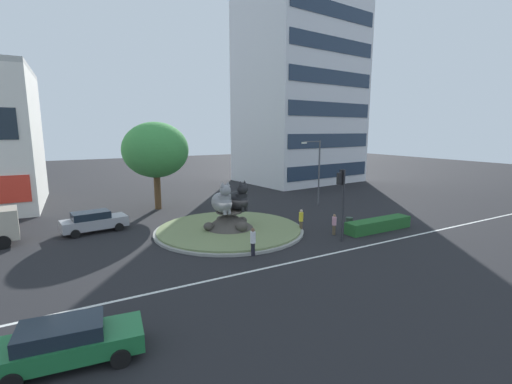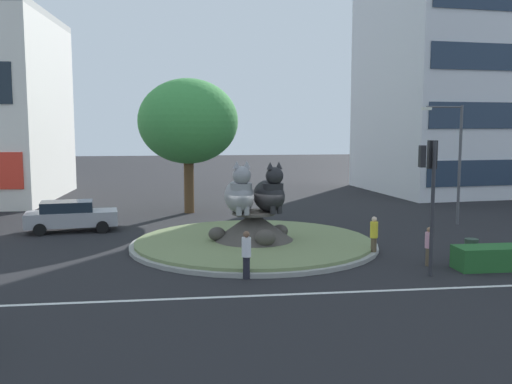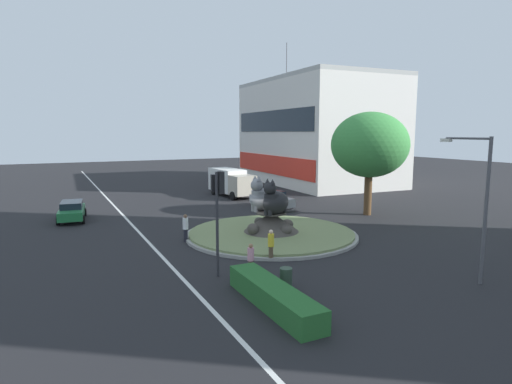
{
  "view_description": "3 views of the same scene",
  "coord_description": "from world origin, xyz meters",
  "px_view_note": "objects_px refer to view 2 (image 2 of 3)",
  "views": [
    {
      "loc": [
        -11.13,
        -24.06,
        7.74
      ],
      "look_at": [
        2.51,
        0.26,
        2.84
      ],
      "focal_mm": 24.81,
      "sensor_mm": 36.0,
      "label": 1
    },
    {
      "loc": [
        -3.35,
        -25.99,
        5.63
      ],
      "look_at": [
        0.24,
        1.03,
        2.42
      ],
      "focal_mm": 40.2,
      "sensor_mm": 36.0,
      "label": 2
    },
    {
      "loc": [
        24.29,
        -13.17,
        6.89
      ],
      "look_at": [
        -0.0,
        -1.14,
        3.03
      ],
      "focal_mm": 29.69,
      "sensor_mm": 36.0,
      "label": 3
    }
  ],
  "objects_px": {
    "streetlight_arm": "(455,155)",
    "cat_statue_black": "(270,194)",
    "hatchback_near_shophouse": "(71,216)",
    "pedestrian_yellow_shirt": "(374,235)",
    "litter_bin": "(471,249)",
    "cat_statue_grey": "(240,194)",
    "pedestrian_pink_shirt": "(429,245)",
    "pedestrian_white_shirt": "(246,253)",
    "traffic_light_mast": "(430,177)",
    "broadleaf_tree_behind_island": "(188,122)"
  },
  "relations": [
    {
      "from": "traffic_light_mast",
      "to": "litter_bin",
      "type": "xyz_separation_m",
      "value": [
        2.85,
        2.07,
        -3.25
      ]
    },
    {
      "from": "cat_statue_grey",
      "to": "streetlight_arm",
      "type": "distance_m",
      "value": 13.46
    },
    {
      "from": "cat_statue_grey",
      "to": "hatchback_near_shophouse",
      "type": "bearing_deg",
      "value": -128.05
    },
    {
      "from": "broadleaf_tree_behind_island",
      "to": "pedestrian_white_shirt",
      "type": "bearing_deg",
      "value": -83.65
    },
    {
      "from": "broadleaf_tree_behind_island",
      "to": "traffic_light_mast",
      "type": "bearing_deg",
      "value": -62.7
    },
    {
      "from": "pedestrian_pink_shirt",
      "to": "traffic_light_mast",
      "type": "bearing_deg",
      "value": 75.0
    },
    {
      "from": "cat_statue_black",
      "to": "pedestrian_pink_shirt",
      "type": "xyz_separation_m",
      "value": [
        5.73,
        -4.47,
        -1.65
      ]
    },
    {
      "from": "pedestrian_pink_shirt",
      "to": "hatchback_near_shophouse",
      "type": "distance_m",
      "value": 18.3
    },
    {
      "from": "pedestrian_pink_shirt",
      "to": "litter_bin",
      "type": "distance_m",
      "value": 2.32
    },
    {
      "from": "pedestrian_yellow_shirt",
      "to": "litter_bin",
      "type": "bearing_deg",
      "value": -34.05
    },
    {
      "from": "traffic_light_mast",
      "to": "litter_bin",
      "type": "bearing_deg",
      "value": -49.33
    },
    {
      "from": "cat_statue_grey",
      "to": "traffic_light_mast",
      "type": "distance_m",
      "value": 8.71
    },
    {
      "from": "pedestrian_white_shirt",
      "to": "traffic_light_mast",
      "type": "bearing_deg",
      "value": -93.41
    },
    {
      "from": "broadleaf_tree_behind_island",
      "to": "pedestrian_white_shirt",
      "type": "distance_m",
      "value": 17.07
    },
    {
      "from": "cat_statue_grey",
      "to": "streetlight_arm",
      "type": "bearing_deg",
      "value": 103.72
    },
    {
      "from": "cat_statue_grey",
      "to": "hatchback_near_shophouse",
      "type": "distance_m",
      "value": 10.09
    },
    {
      "from": "broadleaf_tree_behind_island",
      "to": "hatchback_near_shophouse",
      "type": "xyz_separation_m",
      "value": [
        -6.33,
        -5.72,
        -4.97
      ]
    },
    {
      "from": "hatchback_near_shophouse",
      "to": "streetlight_arm",
      "type": "bearing_deg",
      "value": -9.57
    },
    {
      "from": "traffic_light_mast",
      "to": "streetlight_arm",
      "type": "distance_m",
      "value": 11.93
    },
    {
      "from": "cat_statue_grey",
      "to": "pedestrian_yellow_shirt",
      "type": "relative_size",
      "value": 1.47
    },
    {
      "from": "pedestrian_pink_shirt",
      "to": "pedestrian_white_shirt",
      "type": "relative_size",
      "value": 0.88
    },
    {
      "from": "broadleaf_tree_behind_island",
      "to": "pedestrian_pink_shirt",
      "type": "xyz_separation_m",
      "value": [
        9.27,
        -15.29,
        -4.99
      ]
    },
    {
      "from": "cat_statue_grey",
      "to": "broadleaf_tree_behind_island",
      "type": "xyz_separation_m",
      "value": [
        -2.13,
        10.97,
        3.31
      ]
    },
    {
      "from": "cat_statue_grey",
      "to": "litter_bin",
      "type": "relative_size",
      "value": 2.8
    },
    {
      "from": "cat_statue_black",
      "to": "broadleaf_tree_behind_island",
      "type": "relative_size",
      "value": 0.31
    },
    {
      "from": "traffic_light_mast",
      "to": "streetlight_arm",
      "type": "xyz_separation_m",
      "value": [
        6.1,
        10.25,
        0.26
      ]
    },
    {
      "from": "cat_statue_black",
      "to": "pedestrian_yellow_shirt",
      "type": "xyz_separation_m",
      "value": [
        4.13,
        -2.5,
        -1.57
      ]
    },
    {
      "from": "pedestrian_yellow_shirt",
      "to": "hatchback_near_shophouse",
      "type": "relative_size",
      "value": 0.35
    },
    {
      "from": "cat_statue_black",
      "to": "pedestrian_white_shirt",
      "type": "bearing_deg",
      "value": -36.13
    },
    {
      "from": "pedestrian_pink_shirt",
      "to": "pedestrian_white_shirt",
      "type": "xyz_separation_m",
      "value": [
        -7.47,
        -0.97,
        0.12
      ]
    },
    {
      "from": "pedestrian_white_shirt",
      "to": "streetlight_arm",
      "type": "bearing_deg",
      "value": -52.63
    },
    {
      "from": "cat_statue_grey",
      "to": "litter_bin",
      "type": "bearing_deg",
      "value": 62.58
    },
    {
      "from": "litter_bin",
      "to": "hatchback_near_shophouse",
      "type": "bearing_deg",
      "value": 153.46
    },
    {
      "from": "pedestrian_pink_shirt",
      "to": "hatchback_near_shophouse",
      "type": "bearing_deg",
      "value": -20.63
    },
    {
      "from": "cat_statue_grey",
      "to": "cat_statue_black",
      "type": "height_order",
      "value": "cat_statue_grey"
    },
    {
      "from": "cat_statue_black",
      "to": "hatchback_near_shophouse",
      "type": "bearing_deg",
      "value": -135.81
    },
    {
      "from": "streetlight_arm",
      "to": "cat_statue_black",
      "type": "bearing_deg",
      "value": 15.86
    },
    {
      "from": "streetlight_arm",
      "to": "hatchback_near_shophouse",
      "type": "bearing_deg",
      "value": -7.59
    },
    {
      "from": "streetlight_arm",
      "to": "pedestrian_white_shirt",
      "type": "distance_m",
      "value": 16.5
    },
    {
      "from": "cat_statue_grey",
      "to": "hatchback_near_shophouse",
      "type": "relative_size",
      "value": 0.52
    },
    {
      "from": "broadleaf_tree_behind_island",
      "to": "litter_bin",
      "type": "xyz_separation_m",
      "value": [
        11.46,
        -14.6,
        -5.37
      ]
    },
    {
      "from": "litter_bin",
      "to": "cat_statue_grey",
      "type": "bearing_deg",
      "value": 158.76
    },
    {
      "from": "broadleaf_tree_behind_island",
      "to": "pedestrian_yellow_shirt",
      "type": "height_order",
      "value": "broadleaf_tree_behind_island"
    },
    {
      "from": "traffic_light_mast",
      "to": "pedestrian_white_shirt",
      "type": "distance_m",
      "value": 7.34
    },
    {
      "from": "litter_bin",
      "to": "pedestrian_pink_shirt",
      "type": "bearing_deg",
      "value": -162.35
    },
    {
      "from": "cat_statue_black",
      "to": "pedestrian_white_shirt",
      "type": "height_order",
      "value": "cat_statue_black"
    },
    {
      "from": "pedestrian_yellow_shirt",
      "to": "pedestrian_white_shirt",
      "type": "height_order",
      "value": "pedestrian_white_shirt"
    },
    {
      "from": "broadleaf_tree_behind_island",
      "to": "hatchback_near_shophouse",
      "type": "bearing_deg",
      "value": -137.9
    },
    {
      "from": "traffic_light_mast",
      "to": "pedestrian_pink_shirt",
      "type": "bearing_deg",
      "value": -21.25
    },
    {
      "from": "streetlight_arm",
      "to": "pedestrian_yellow_shirt",
      "type": "height_order",
      "value": "streetlight_arm"
    }
  ]
}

